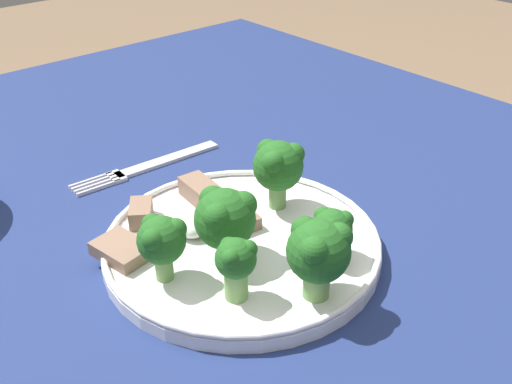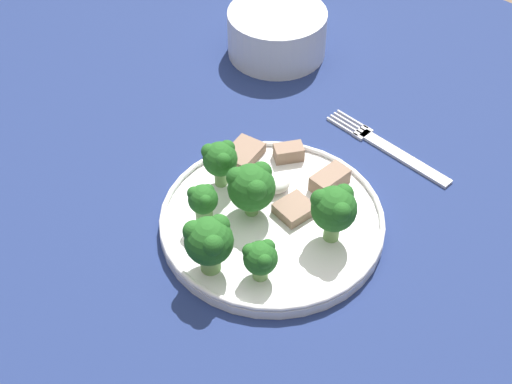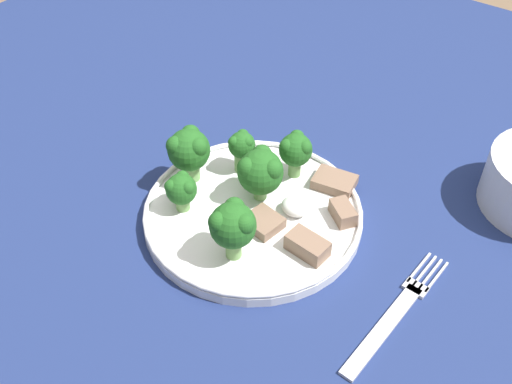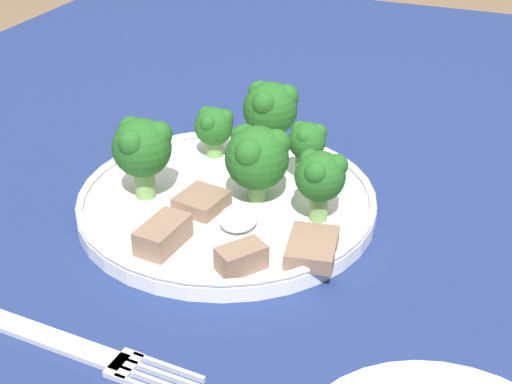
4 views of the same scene
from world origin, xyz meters
TOP-DOWN VIEW (x-y plane):
  - table at (0.00, 0.00)m, footprint 1.29×1.18m
  - dinner_plate at (0.05, -0.09)m, footprint 0.25×0.25m
  - fork at (0.24, -0.11)m, footprint 0.03×0.18m
  - broccoli_floret_near_rim_left at (0.04, -0.07)m, footprint 0.05×0.05m
  - broccoli_floret_center_left at (-0.01, -0.04)m, footprint 0.03×0.03m
  - broccoli_floret_back_left at (-0.02, -0.13)m, footprint 0.04×0.04m
  - broccoli_floret_front_left at (0.07, -0.15)m, footprint 0.05×0.05m
  - broccoli_floret_center_back at (-0.05, -0.09)m, footprint 0.05×0.05m
  - broccoli_floret_mid_cluster at (0.05, -0.01)m, footprint 0.04×0.04m
  - meat_slice_front_slice at (0.07, -0.10)m, footprint 0.04×0.04m
  - meat_slice_middle_slice at (0.13, -0.11)m, footprint 0.05×0.03m
  - meat_slice_rear_slice at (0.10, -0.00)m, footprint 0.05×0.04m
  - meat_slice_edge_slice at (0.13, -0.04)m, footprint 0.04×0.04m
  - sauce_dollop at (0.08, -0.06)m, footprint 0.03×0.03m

SIDE VIEW (x-z plane):
  - table at x=0.00m, z-range 0.28..1.00m
  - fork at x=0.24m, z-range 0.72..0.72m
  - dinner_plate at x=0.05m, z-range 0.72..0.74m
  - meat_slice_rear_slice at x=0.10m, z-range 0.73..0.74m
  - meat_slice_front_slice at x=0.07m, z-range 0.73..0.74m
  - sauce_dollop at x=0.08m, z-range 0.73..0.75m
  - meat_slice_edge_slice at x=0.13m, z-range 0.73..0.75m
  - meat_slice_middle_slice at x=0.13m, z-range 0.73..0.75m
  - broccoli_floret_back_left at x=-0.02m, z-range 0.74..0.78m
  - broccoli_floret_center_left at x=-0.01m, z-range 0.74..0.79m
  - broccoli_floret_mid_cluster at x=0.05m, z-range 0.74..0.80m
  - broccoli_floret_near_rim_left at x=0.04m, z-range 0.74..0.80m
  - broccoli_floret_center_back at x=-0.05m, z-range 0.74..0.81m
  - broccoli_floret_front_left at x=0.07m, z-range 0.74..0.81m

